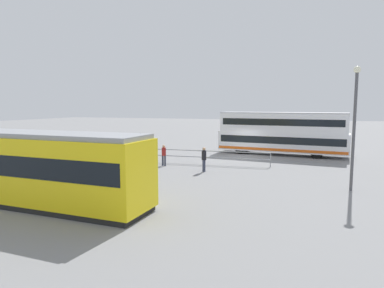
{
  "coord_description": "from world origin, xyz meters",
  "views": [
    {
      "loc": [
        -5.44,
        29.24,
        4.55
      ],
      "look_at": [
        2.33,
        6.56,
        1.8
      ],
      "focal_mm": 31.54,
      "sensor_mm": 36.0,
      "label": 1
    }
  ],
  "objects": [
    {
      "name": "pedestrian_crossing",
      "position": [
        1.17,
        7.41,
        0.99
      ],
      "size": [
        0.33,
        0.36,
        1.71
      ],
      "color": "#33384C",
      "rests_on": "ground"
    },
    {
      "name": "street_lamp",
      "position": [
        -7.77,
        9.74,
        3.86
      ],
      "size": [
        0.36,
        0.36,
        6.56
      ],
      "color": "#4C4C51",
      "rests_on": "ground"
    },
    {
      "name": "tram_yellow",
      "position": [
        6.67,
        17.19,
        1.74
      ],
      "size": [
        12.18,
        3.08,
        3.36
      ],
      "color": "yellow",
      "rests_on": "ground"
    },
    {
      "name": "double_decker_bus",
      "position": [
        -3.23,
        -2.66,
        2.0
      ],
      "size": [
        11.73,
        3.59,
        3.92
      ],
      "color": "white",
      "rests_on": "ground"
    },
    {
      "name": "info_sign",
      "position": [
        7.32,
        4.91,
        1.65
      ],
      "size": [
        1.24,
        0.19,
        2.34
      ],
      "color": "slate",
      "rests_on": "ground"
    },
    {
      "name": "ground_plane",
      "position": [
        0.0,
        0.0,
        0.0
      ],
      "size": [
        160.0,
        160.0,
        0.0
      ],
      "primitive_type": "plane",
      "color": "gray"
    },
    {
      "name": "pedestrian_railing",
      "position": [
        2.02,
        4.48,
        0.75
      ],
      "size": [
        10.04,
        0.7,
        1.08
      ],
      "color": "gray",
      "rests_on": "ground"
    },
    {
      "name": "pedestrian_near_railing",
      "position": [
        4.72,
        6.14,
        0.91
      ],
      "size": [
        0.39,
        0.39,
        1.6
      ],
      "color": "#33384C",
      "rests_on": "ground"
    }
  ]
}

